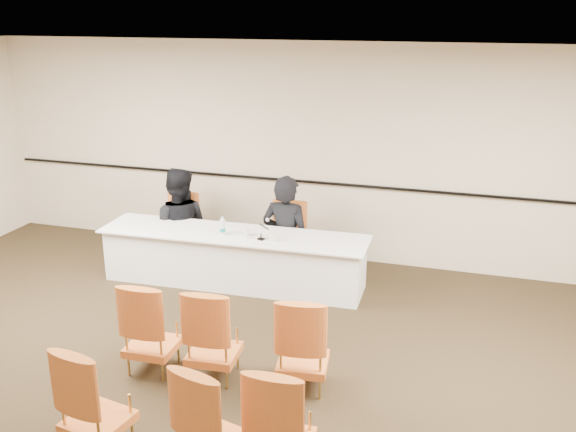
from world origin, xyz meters
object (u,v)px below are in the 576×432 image
object	(u,v)px
water_bottle	(223,226)
panel_table	(234,258)
panelist_second	(179,230)
panelist_main_chair	(286,239)
aud_chair_back_left	(96,397)
coffee_cup	(272,236)
aud_chair_front_left	(152,325)
aud_chair_back_mid	(213,418)
panelist_second_chair	(179,229)
panelist_main	(286,243)
aud_chair_front_mid	(213,332)
aud_chair_back_right	(281,418)
drinking_glass	(247,232)
microphone	(261,230)
aud_chair_front_right	(303,341)

from	to	relation	value
water_bottle	panel_table	bearing A→B (deg)	45.17
panel_table	panelist_second	distance (m)	1.13
panelist_main_chair	aud_chair_back_left	xyz separation A→B (m)	(-0.35, -3.91, 0.00)
coffee_cup	aud_chair_front_left	xyz separation A→B (m)	(-0.55, -2.04, -0.28)
panelist_second	panelist_main_chair	bearing A→B (deg)	169.04
panelist_second	aud_chair_back_mid	xyz separation A→B (m)	(2.19, -3.83, 0.02)
panel_table	panelist_second	xyz separation A→B (m)	(-1.02, 0.49, 0.11)
aud_chair_back_left	panelist_second_chair	bearing A→B (deg)	117.34
panelist_second	aud_chair_back_mid	bearing A→B (deg)	106.84
panelist_second	panelist_second_chair	xyz separation A→B (m)	(0.00, 0.00, 0.02)
panelist_second	panel_table	bearing A→B (deg)	141.24
panelist_main	aud_chair_front_mid	bearing A→B (deg)	98.09
panelist_main	aud_chair_back_right	distance (m)	3.90
panelist_second	drinking_glass	world-z (taller)	panelist_second
panelist_second	drinking_glass	bearing A→B (deg)	143.20
panel_table	water_bottle	world-z (taller)	water_bottle
panelist_main	panelist_second_chair	distance (m)	1.55
panelist_main_chair	aud_chair_back_left	distance (m)	3.93
panelist_main_chair	aud_chair_front_left	xyz separation A→B (m)	(-0.52, -2.71, 0.00)
coffee_cup	aud_chair_front_mid	bearing A→B (deg)	-87.79
panel_table	aud_chair_back_right	size ratio (longest dim) A/B	3.63
panel_table	aud_chair_front_mid	world-z (taller)	aud_chair_front_mid
panelist_second	water_bottle	distance (m)	1.15
microphone	aud_chair_front_right	xyz separation A→B (m)	(1.09, -1.90, -0.34)
aud_chair_back_right	panelist_main_chair	bearing A→B (deg)	106.38
panel_table	aud_chair_back_left	size ratio (longest dim) A/B	3.63
aud_chair_front_left	panelist_main	bearing A→B (deg)	76.97
panelist_second_chair	panel_table	bearing A→B (deg)	-27.81
panelist_second_chair	aud_chair_back_mid	distance (m)	4.41
aud_chair_front_left	aud_chair_back_mid	distance (m)	1.66
panelist_main	water_bottle	distance (m)	0.98
panelist_main_chair	microphone	distance (m)	0.76
panelist_second_chair	microphone	xyz separation A→B (m)	(1.44, -0.61, 0.34)
aud_chair_front_left	aud_chair_front_right	xyz separation A→B (m)	(1.49, 0.14, 0.00)
panelist_second_chair	aud_chair_back_left	xyz separation A→B (m)	(1.20, -3.86, 0.00)
panelist_main_chair	aud_chair_back_right	distance (m)	3.90
panelist_main	aud_chair_front_right	bearing A→B (deg)	116.47
panelist_main	aud_chair_back_left	bearing A→B (deg)	90.60
aud_chair_back_left	water_bottle	bearing A→B (deg)	104.99
water_bottle	aud_chair_front_mid	world-z (taller)	aud_chair_front_mid
drinking_glass	panel_table	bearing A→B (deg)	166.77
panelist_second_chair	aud_chair_front_left	xyz separation A→B (m)	(1.03, -2.65, 0.00)
panelist_second	microphone	distance (m)	1.60
panelist_second_chair	water_bottle	distance (m)	1.14
water_bottle	aud_chair_front_right	xyz separation A→B (m)	(1.60, -1.93, -0.33)
panelist_second	aud_chair_back_right	bearing A→B (deg)	113.12
water_bottle	aud_chair_front_left	world-z (taller)	aud_chair_front_left
coffee_cup	aud_chair_back_left	size ratio (longest dim) A/B	0.13
panelist_main_chair	panelist_second	world-z (taller)	panelist_second
coffee_cup	aud_chair_front_left	world-z (taller)	aud_chair_front_left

